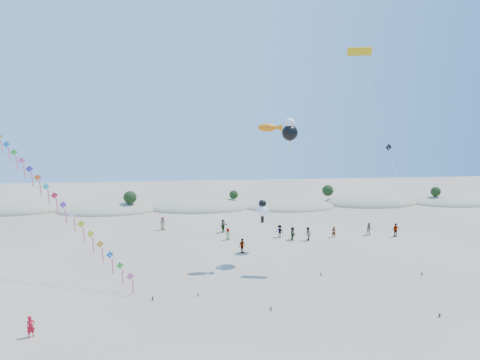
# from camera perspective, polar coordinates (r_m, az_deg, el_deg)

# --- Properties ---
(ground) EXTENTS (160.00, 160.00, 0.00)m
(ground) POSITION_cam_1_polar(r_m,az_deg,el_deg) (29.69, -4.54, -22.34)
(ground) COLOR gray
(ground) RESTS_ON ground
(dune_ridge) EXTENTS (145.30, 11.49, 5.57)m
(dune_ridge) POSITION_cam_1_polar(r_m,az_deg,el_deg) (72.31, -4.79, -3.86)
(dune_ridge) COLOR tan
(dune_ridge) RESTS_ON ground
(kite_train) EXTENTS (26.36, 18.52, 21.75)m
(kite_train) POSITION_cam_1_polar(r_m,az_deg,el_deg) (46.51, -28.53, 2.24)
(kite_train) COLOR #3F2D1E
(kite_train) RESTS_ON ground
(fish_kite) EXTENTS (3.11, 11.66, 15.03)m
(fish_kite) POSITION_cam_1_polar(r_m,az_deg,el_deg) (42.00, 4.27, 7.37)
(fish_kite) COLOR #3F2D1E
(fish_kite) RESTS_ON ground
(cartoon_kite_low) EXTENTS (8.39, 12.66, 6.16)m
(cartoon_kite_low) POSITION_cam_1_polar(r_m,az_deg,el_deg) (47.16, 3.19, -4.16)
(cartoon_kite_low) COLOR #3F2D1E
(cartoon_kite_low) RESTS_ON ground
(cartoon_kite_high) EXTENTS (3.09, 6.73, 15.60)m
(cartoon_kite_high) POSITION_cam_1_polar(r_m,az_deg,el_deg) (43.98, 7.10, 6.93)
(cartoon_kite_high) COLOR #3F2D1E
(cartoon_kite_high) RESTS_ON ground
(parafoil_kite) EXTENTS (3.11, 14.12, 22.81)m
(parafoil_kite) POSITION_cam_1_polar(r_m,az_deg,el_deg) (44.85, 16.76, 16.67)
(parafoil_kite) COLOR #3F2D1E
(parafoil_kite) RESTS_ON ground
(dark_kite) EXTENTS (2.53, 12.55, 12.49)m
(dark_kite) POSITION_cam_1_polar(r_m,az_deg,el_deg) (50.93, 21.44, 0.04)
(dark_kite) COLOR #3F2D1E
(dark_kite) RESTS_ON ground
(flyer_foreground) EXTENTS (0.67, 0.66, 1.56)m
(flyer_foreground) POSITION_cam_1_polar(r_m,az_deg,el_deg) (33.56, -27.62, -17.99)
(flyer_foreground) COLOR red
(flyer_foreground) RESTS_ON ground
(beachgoers) EXTENTS (32.28, 12.33, 1.83)m
(beachgoers) POSITION_cam_1_polar(r_m,az_deg,el_deg) (53.76, 5.31, -7.23)
(beachgoers) COLOR slate
(beachgoers) RESTS_ON ground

